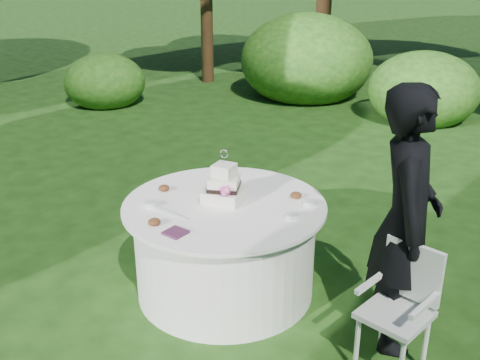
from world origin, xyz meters
name	(u,v)px	position (x,y,z in m)	size (l,w,h in m)	color
ground	(225,289)	(0.00, 0.00, 0.00)	(80.00, 80.00, 0.00)	#16330E
napkins	(175,233)	(0.05, -0.59, 0.78)	(0.14, 0.14, 0.02)	#4B203D
feather_plume	(164,211)	(-0.26, -0.39, 0.78)	(0.48, 0.07, 0.01)	white
guest	(406,221)	(1.32, 0.27, 0.92)	(0.67, 0.44, 1.83)	black
table	(225,247)	(0.00, 0.00, 0.39)	(1.56, 1.56, 0.77)	white
cake	(224,187)	(-0.03, 0.04, 0.88)	(0.36, 0.36, 0.42)	white
chair	(402,300)	(1.46, -0.02, 0.51)	(0.44, 0.43, 0.87)	silver
votives	(243,199)	(0.09, 0.12, 0.79)	(1.05, 0.91, 0.04)	silver
petal_cups	(206,201)	(-0.10, -0.09, 0.79)	(1.01, 1.09, 0.05)	#562D16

